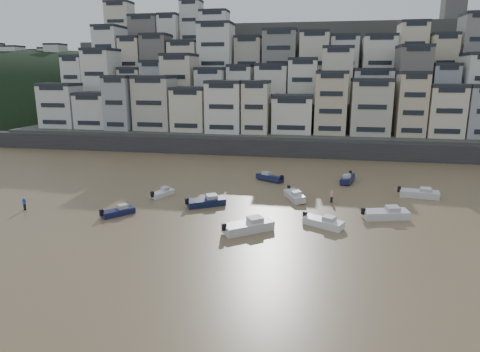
% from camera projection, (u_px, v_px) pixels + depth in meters
% --- Properties ---
extents(ground, '(400.00, 400.00, 0.00)m').
position_uv_depth(ground, '(59.00, 325.00, 30.38)').
color(ground, olive).
rests_on(ground, ground).
extents(sea_strip, '(340.00, 340.00, 0.00)m').
position_uv_depth(sea_strip, '(27.00, 112.00, 188.46)').
color(sea_strip, '#486067').
rests_on(sea_strip, ground).
extents(harbor_wall, '(140.00, 3.00, 3.50)m').
position_uv_depth(harbor_wall, '(282.00, 148.00, 90.22)').
color(harbor_wall, '#38383A').
rests_on(harbor_wall, ground).
extents(hillside, '(141.04, 66.00, 50.00)m').
position_uv_depth(hillside, '(312.00, 87.00, 124.71)').
color(hillside, '#4C4C47').
rests_on(hillside, ground).
extents(headland, '(216.00, 135.00, 53.33)m').
position_uv_depth(headland, '(43.00, 115.00, 176.22)').
color(headland, black).
rests_on(headland, ground).
extents(boat_a, '(6.29, 5.56, 1.73)m').
position_uv_depth(boat_a, '(248.00, 225.00, 47.72)').
color(boat_a, silver).
rests_on(boat_a, ground).
extents(boat_b, '(5.40, 3.99, 1.42)m').
position_uv_depth(boat_b, '(323.00, 221.00, 49.36)').
color(boat_b, white).
rests_on(boat_b, ground).
extents(boat_c, '(5.69, 4.54, 1.52)m').
position_uv_depth(boat_c, '(206.00, 201.00, 56.89)').
color(boat_c, '#131C3E').
rests_on(boat_c, ground).
extents(boat_d, '(6.32, 3.47, 1.64)m').
position_uv_depth(boat_d, '(386.00, 212.00, 51.97)').
color(boat_d, silver).
rests_on(boat_d, ground).
extents(boat_e, '(3.72, 5.75, 1.49)m').
position_uv_depth(boat_e, '(294.00, 195.00, 59.70)').
color(boat_e, silver).
rests_on(boat_e, ground).
extents(boat_f, '(2.92, 4.42, 1.15)m').
position_uv_depth(boat_f, '(162.00, 192.00, 61.42)').
color(boat_f, white).
rests_on(boat_f, ground).
extents(boat_g, '(5.96, 2.60, 1.57)m').
position_uv_depth(boat_g, '(419.00, 192.00, 60.79)').
color(boat_g, silver).
rests_on(boat_g, ground).
extents(boat_h, '(5.31, 4.06, 1.41)m').
position_uv_depth(boat_h, '(270.00, 177.00, 70.13)').
color(boat_h, '#141A40').
rests_on(boat_h, ground).
extents(boat_i, '(2.96, 5.67, 1.47)m').
position_uv_depth(boat_i, '(348.00, 178.00, 69.11)').
color(boat_i, '#151942').
rests_on(boat_i, ground).
extents(boat_j, '(4.01, 4.43, 1.23)m').
position_uv_depth(boat_j, '(118.00, 211.00, 53.35)').
color(boat_j, '#161A45').
rests_on(boat_j, ground).
extents(person_blue, '(0.44, 0.44, 1.74)m').
position_uv_depth(person_blue, '(24.00, 204.00, 55.29)').
color(person_blue, blue).
rests_on(person_blue, ground).
extents(person_pink, '(0.44, 0.44, 1.74)m').
position_uv_depth(person_pink, '(332.00, 196.00, 58.49)').
color(person_pink, '#CC9091').
rests_on(person_pink, ground).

